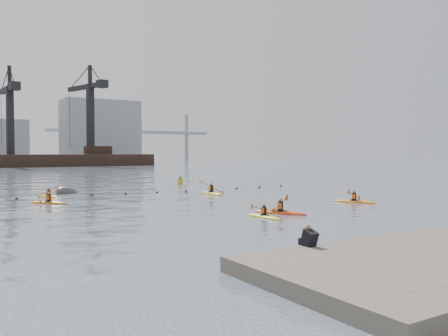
{
  "coord_description": "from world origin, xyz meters",
  "views": [
    {
      "loc": [
        -16.76,
        -18.29,
        3.83
      ],
      "look_at": [
        -1.18,
        6.91,
        2.8
      ],
      "focal_mm": 38.0,
      "sensor_mm": 36.0,
      "label": 1
    }
  ],
  "objects_px": {
    "kayaker_4": "(354,201)",
    "kayaker_5": "(49,196)",
    "kayaker_3": "(211,193)",
    "nav_buoy": "(180,181)",
    "mooring_buoy": "(67,193)",
    "kayaker_1": "(264,216)",
    "kayaker_2": "(49,202)",
    "kayaker_0": "(280,212)"
  },
  "relations": [
    {
      "from": "kayaker_4",
      "to": "kayaker_5",
      "type": "distance_m",
      "value": 24.92
    },
    {
      "from": "kayaker_3",
      "to": "nav_buoy",
      "type": "xyz_separation_m",
      "value": [
        3.3,
        12.95,
        0.23
      ]
    },
    {
      "from": "mooring_buoy",
      "to": "kayaker_3",
      "type": "bearing_deg",
      "value": -35.72
    },
    {
      "from": "kayaker_1",
      "to": "kayaker_3",
      "type": "bearing_deg",
      "value": 66.85
    },
    {
      "from": "kayaker_3",
      "to": "nav_buoy",
      "type": "distance_m",
      "value": 13.36
    },
    {
      "from": "kayaker_4",
      "to": "nav_buoy",
      "type": "height_order",
      "value": "kayaker_4"
    },
    {
      "from": "kayaker_1",
      "to": "nav_buoy",
      "type": "relative_size",
      "value": 2.6
    },
    {
      "from": "kayaker_3",
      "to": "kayaker_4",
      "type": "distance_m",
      "value": 13.04
    },
    {
      "from": "kayaker_2",
      "to": "kayaker_4",
      "type": "height_order",
      "value": "kayaker_4"
    },
    {
      "from": "kayaker_3",
      "to": "kayaker_5",
      "type": "relative_size",
      "value": 1.25
    },
    {
      "from": "nav_buoy",
      "to": "kayaker_0",
      "type": "bearing_deg",
      "value": -103.55
    },
    {
      "from": "kayaker_1",
      "to": "mooring_buoy",
      "type": "bearing_deg",
      "value": 100.11
    },
    {
      "from": "kayaker_2",
      "to": "kayaker_5",
      "type": "relative_size",
      "value": 0.92
    },
    {
      "from": "kayaker_0",
      "to": "kayaker_2",
      "type": "distance_m",
      "value": 17.4
    },
    {
      "from": "nav_buoy",
      "to": "mooring_buoy",
      "type": "bearing_deg",
      "value": -160.03
    },
    {
      "from": "kayaker_0",
      "to": "kayaker_5",
      "type": "xyz_separation_m",
      "value": [
        -9.94,
        18.64,
        -0.02
      ]
    },
    {
      "from": "kayaker_1",
      "to": "nav_buoy",
      "type": "bearing_deg",
      "value": 68.98
    },
    {
      "from": "kayaker_2",
      "to": "nav_buoy",
      "type": "relative_size",
      "value": 2.33
    },
    {
      "from": "mooring_buoy",
      "to": "nav_buoy",
      "type": "bearing_deg",
      "value": 19.97
    },
    {
      "from": "kayaker_0",
      "to": "kayaker_3",
      "type": "relative_size",
      "value": 0.92
    },
    {
      "from": "kayaker_5",
      "to": "mooring_buoy",
      "type": "xyz_separation_m",
      "value": [
        2.26,
        3.09,
        -0.09
      ]
    },
    {
      "from": "kayaker_3",
      "to": "nav_buoy",
      "type": "bearing_deg",
      "value": 78.3
    },
    {
      "from": "kayaker_1",
      "to": "kayaker_2",
      "type": "relative_size",
      "value": 1.12
    },
    {
      "from": "kayaker_1",
      "to": "kayaker_3",
      "type": "relative_size",
      "value": 0.82
    },
    {
      "from": "kayaker_4",
      "to": "nav_buoy",
      "type": "bearing_deg",
      "value": -106.64
    },
    {
      "from": "nav_buoy",
      "to": "kayaker_4",
      "type": "bearing_deg",
      "value": -84.78
    },
    {
      "from": "kayaker_0",
      "to": "kayaker_1",
      "type": "relative_size",
      "value": 1.13
    },
    {
      "from": "kayaker_2",
      "to": "nav_buoy",
      "type": "distance_m",
      "value": 21.96
    },
    {
      "from": "mooring_buoy",
      "to": "nav_buoy",
      "type": "distance_m",
      "value": 15.06
    },
    {
      "from": "kayaker_2",
      "to": "mooring_buoy",
      "type": "xyz_separation_m",
      "value": [
        3.28,
        8.21,
        -0.09
      ]
    },
    {
      "from": "mooring_buoy",
      "to": "kayaker_4",
      "type": "bearing_deg",
      "value": -50.05
    },
    {
      "from": "kayaker_1",
      "to": "kayaker_4",
      "type": "height_order",
      "value": "kayaker_4"
    },
    {
      "from": "kayaker_2",
      "to": "kayaker_1",
      "type": "bearing_deg",
      "value": -101.74
    },
    {
      "from": "kayaker_1",
      "to": "kayaker_3",
      "type": "height_order",
      "value": "kayaker_3"
    },
    {
      "from": "kayaker_2",
      "to": "kayaker_4",
      "type": "bearing_deg",
      "value": -73.91
    },
    {
      "from": "kayaker_1",
      "to": "mooring_buoy",
      "type": "distance_m",
      "value": 23.33
    },
    {
      "from": "mooring_buoy",
      "to": "kayaker_1",
      "type": "bearing_deg",
      "value": -75.69
    },
    {
      "from": "kayaker_5",
      "to": "nav_buoy",
      "type": "height_order",
      "value": "kayaker_5"
    },
    {
      "from": "kayaker_2",
      "to": "kayaker_4",
      "type": "distance_m",
      "value": 22.74
    },
    {
      "from": "kayaker_5",
      "to": "kayaker_1",
      "type": "bearing_deg",
      "value": -89.57
    },
    {
      "from": "kayaker_1",
      "to": "mooring_buoy",
      "type": "relative_size",
      "value": 1.21
    },
    {
      "from": "kayaker_5",
      "to": "mooring_buoy",
      "type": "height_order",
      "value": "kayaker_5"
    }
  ]
}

